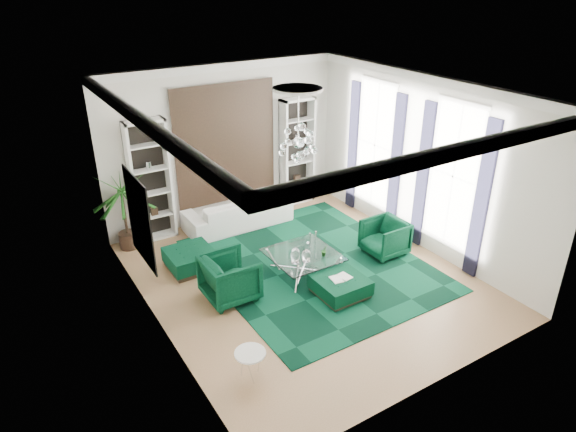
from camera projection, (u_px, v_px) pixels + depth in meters
floor at (304, 278)px, 10.46m from camera, size 6.00×7.00×0.02m
ceiling at (307, 90)px, 8.80m from camera, size 6.00×7.00×0.02m
wall_back at (225, 143)px, 12.31m from camera, size 6.00×0.02×3.80m
wall_front at (449, 278)px, 6.94m from camera, size 6.00×0.02×3.80m
wall_left at (149, 231)px, 8.20m from camera, size 0.02×7.00×3.80m
wall_right at (422, 163)px, 11.06m from camera, size 0.02×7.00×3.80m
crown_molding at (307, 96)px, 8.84m from camera, size 6.00×7.00×0.18m
ceiling_medallion at (298, 89)px, 9.04m from camera, size 0.90×0.90×0.05m
tapestry at (226, 144)px, 12.27m from camera, size 2.50×0.06×2.80m
shelving_left at (151, 181)px, 11.45m from camera, size 0.90×0.38×2.80m
shelving_right at (297, 152)px, 13.30m from camera, size 0.90×0.38×2.80m
painting at (140, 219)px, 8.69m from camera, size 0.04×1.30×1.60m
window_near at (453, 176)px, 10.36m from camera, size 0.03×1.10×2.90m
curtain_near_a at (482, 201)px, 9.86m from camera, size 0.07×0.30×3.25m
curtain_near_b at (422, 176)px, 11.05m from camera, size 0.07×0.30×3.25m
window_far at (375, 145)px, 12.20m from camera, size 0.03×1.10×2.90m
curtain_far_a at (396, 165)px, 11.69m from camera, size 0.07×0.30×3.25m
curtain_far_b at (353, 147)px, 12.89m from camera, size 0.07×0.30×3.25m
rug at (313, 264)px, 10.92m from camera, size 4.20×5.00×0.02m
sofa at (238, 211)px, 12.43m from camera, size 2.59×1.01×0.76m
armchair_left at (230, 278)px, 9.65m from camera, size 0.97×0.94×0.88m
armchair_right at (385, 237)px, 11.20m from camera, size 0.86×0.84×0.78m
coffee_table at (303, 264)px, 10.52m from camera, size 1.32×1.32×0.45m
ottoman_side at (190, 259)px, 10.71m from camera, size 0.93×0.93×0.41m
ottoman_front at (340, 286)px, 9.84m from camera, size 0.92×0.92×0.37m
book at (341, 278)px, 9.75m from camera, size 0.41×0.27×0.03m
side_table at (251, 365)px, 7.82m from camera, size 0.48×0.48×0.46m
palm at (123, 202)px, 11.11m from camera, size 1.41×1.41×2.25m
chandelier at (298, 143)px, 9.26m from camera, size 0.83×0.83×0.74m
table_plant at (324, 250)px, 10.31m from camera, size 0.13×0.11×0.24m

